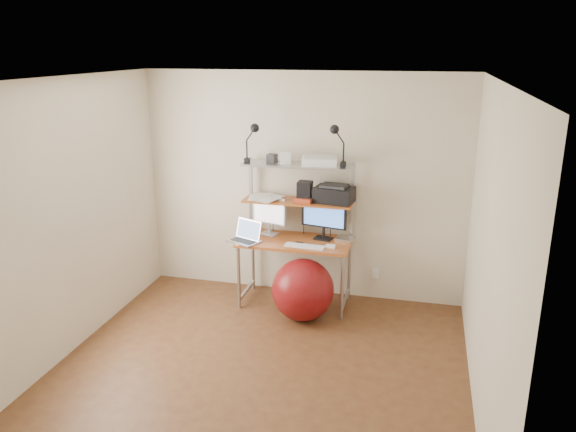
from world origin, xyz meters
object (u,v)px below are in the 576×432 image
(monitor_black, at_px, (324,216))
(exercise_ball, at_px, (303,290))
(laptop, at_px, (246,237))
(monitor_silver, at_px, (269,213))
(printer, at_px, (334,194))

(monitor_black, relative_size, exercise_ball, 0.78)
(laptop, bearing_deg, monitor_silver, 81.34)
(monitor_silver, bearing_deg, monitor_black, 15.85)
(monitor_black, bearing_deg, monitor_silver, -169.13)
(monitor_silver, relative_size, monitor_black, 0.91)
(monitor_black, height_order, exercise_ball, monitor_black)
(exercise_ball, bearing_deg, monitor_silver, 136.20)
(laptop, relative_size, printer, 0.91)
(laptop, height_order, printer, printer)
(monitor_silver, bearing_deg, exercise_ball, -27.70)
(monitor_black, relative_size, laptop, 1.27)
(printer, bearing_deg, monitor_black, -160.04)
(exercise_ball, bearing_deg, laptop, 164.42)
(monitor_black, height_order, printer, printer)
(monitor_silver, height_order, exercise_ball, monitor_silver)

